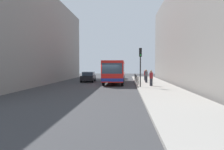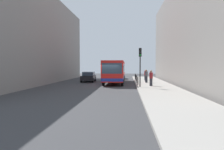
# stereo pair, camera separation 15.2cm
# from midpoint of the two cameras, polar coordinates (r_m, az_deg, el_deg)

# --- Properties ---
(ground_plane) EXTENTS (80.00, 80.00, 0.00)m
(ground_plane) POSITION_cam_midpoint_polar(r_m,az_deg,el_deg) (23.81, -0.90, -3.20)
(ground_plane) COLOR #38383A
(sidewalk) EXTENTS (4.40, 40.00, 0.15)m
(sidewalk) POSITION_cam_midpoint_polar(r_m,az_deg,el_deg) (23.92, 12.11, -3.05)
(sidewalk) COLOR #9E9991
(sidewalk) RESTS_ON ground
(building_left) EXTENTS (7.00, 32.00, 12.24)m
(building_left) POSITION_cam_midpoint_polar(r_m,az_deg,el_deg) (31.03, -22.12, 9.28)
(building_left) COLOR gray
(building_left) RESTS_ON ground
(building_right) EXTENTS (7.00, 32.00, 12.80)m
(building_right) POSITION_cam_midpoint_polar(r_m,az_deg,el_deg) (29.39, 23.21, 10.19)
(building_right) COLOR gray
(building_right) RESTS_ON ground
(bus) EXTENTS (2.56, 11.03, 3.00)m
(bus) POSITION_cam_midpoint_polar(r_m,az_deg,el_deg) (28.62, 0.96, 1.23)
(bus) COLOR red
(bus) RESTS_ON ground
(car_beside_bus) EXTENTS (2.06, 4.49, 1.48)m
(car_beside_bus) POSITION_cam_midpoint_polar(r_m,az_deg,el_deg) (31.08, -6.32, -0.42)
(car_beside_bus) COLOR black
(car_beside_bus) RESTS_ON ground
(car_behind_bus) EXTENTS (1.96, 4.45, 1.48)m
(car_behind_bus) POSITION_cam_midpoint_polar(r_m,az_deg,el_deg) (38.04, 2.18, 0.14)
(car_behind_bus) COLOR silver
(car_behind_bus) RESTS_ON ground
(traffic_light) EXTENTS (0.28, 0.33, 4.10)m
(traffic_light) POSITION_cam_midpoint_polar(r_m,az_deg,el_deg) (21.98, 7.97, 4.14)
(traffic_light) COLOR black
(traffic_light) RESTS_ON sidewalk
(bollard_near) EXTENTS (0.11, 0.11, 0.95)m
(bollard_near) POSITION_cam_midpoint_polar(r_m,az_deg,el_deg) (24.56, 7.34, -1.58)
(bollard_near) COLOR black
(bollard_near) RESTS_ON sidewalk
(bollard_mid) EXTENTS (0.11, 0.11, 0.95)m
(bollard_mid) POSITION_cam_midpoint_polar(r_m,az_deg,el_deg) (27.64, 7.01, -1.12)
(bollard_mid) COLOR black
(bollard_mid) RESTS_ON sidewalk
(bollard_far) EXTENTS (0.11, 0.11, 0.95)m
(bollard_far) POSITION_cam_midpoint_polar(r_m,az_deg,el_deg) (30.72, 6.75, -0.75)
(bollard_far) COLOR black
(bollard_far) RESTS_ON sidewalk
(bollard_farthest) EXTENTS (0.11, 0.11, 0.95)m
(bollard_farthest) POSITION_cam_midpoint_polar(r_m,az_deg,el_deg) (33.81, 6.54, -0.45)
(bollard_farthest) COLOR black
(bollard_farthest) RESTS_ON sidewalk
(pedestrian_near_signal) EXTENTS (0.38, 0.38, 1.73)m
(pedestrian_near_signal) POSITION_cam_midpoint_polar(r_m,az_deg,el_deg) (23.36, 10.89, -0.86)
(pedestrian_near_signal) COLOR #26262D
(pedestrian_near_signal) RESTS_ON sidewalk
(pedestrian_mid_sidewalk) EXTENTS (0.38, 0.38, 1.71)m
(pedestrian_mid_sidewalk) POSITION_cam_midpoint_polar(r_m,az_deg,el_deg) (28.00, 9.61, -0.31)
(pedestrian_mid_sidewalk) COLOR #26262D
(pedestrian_mid_sidewalk) RESTS_ON sidewalk
(pedestrian_far_sidewalk) EXTENTS (0.38, 0.38, 1.65)m
(pedestrian_far_sidewalk) POSITION_cam_midpoint_polar(r_m,az_deg,el_deg) (32.10, 9.33, -0.01)
(pedestrian_far_sidewalk) COLOR #26262D
(pedestrian_far_sidewalk) RESTS_ON sidewalk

